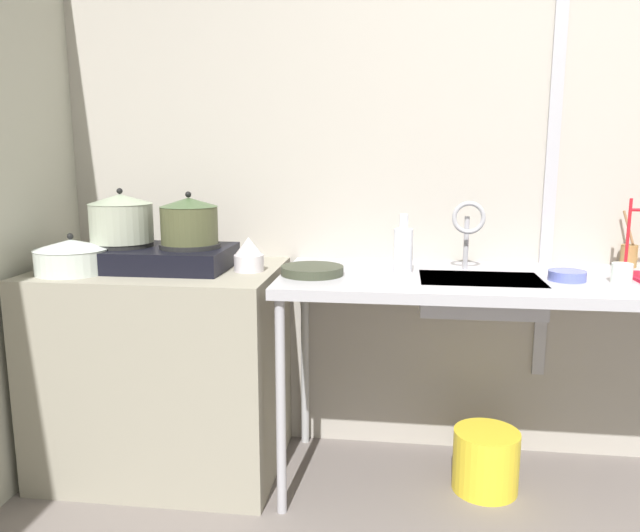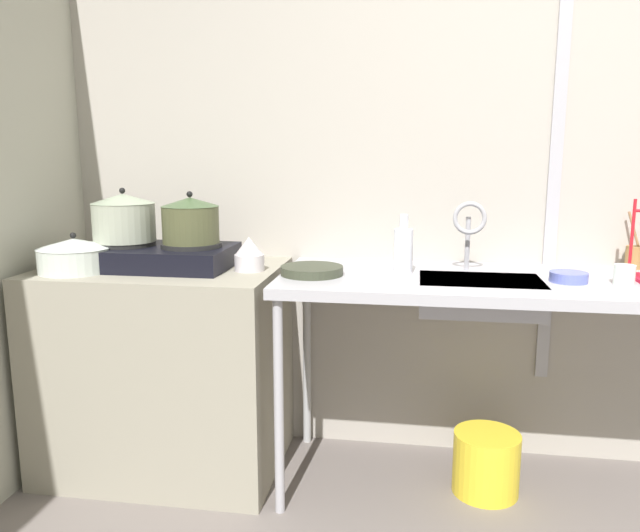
{
  "view_description": "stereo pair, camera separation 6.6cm",
  "coord_description": "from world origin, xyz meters",
  "views": [
    {
      "loc": [
        -0.77,
        -1.03,
        1.32
      ],
      "look_at": [
        -1.08,
        1.29,
        0.88
      ],
      "focal_mm": 34.36,
      "sensor_mm": 36.0,
      "label": 1
    },
    {
      "loc": [
        -0.71,
        -1.02,
        1.32
      ],
      "look_at": [
        -1.08,
        1.29,
        0.88
      ],
      "focal_mm": 34.36,
      "sensor_mm": 36.0,
      "label": 2
    }
  ],
  "objects": [
    {
      "name": "bucket_on_floor",
      "position": [
        -0.41,
        1.27,
        0.12
      ],
      "size": [
        0.26,
        0.26,
        0.24
      ],
      "primitive_type": "cylinder",
      "color": "yellow",
      "rests_on": "ground"
    },
    {
      "name": "pot_beside_stove",
      "position": [
        -2.03,
        1.15,
        0.93
      ],
      "size": [
        0.28,
        0.28,
        0.16
      ],
      "color": "silver",
      "rests_on": "counter_concrete"
    },
    {
      "name": "pot_on_right_burner",
      "position": [
        -1.6,
        1.29,
        1.05
      ],
      "size": [
        0.23,
        0.23,
        0.21
      ],
      "color": "#484B2E",
      "rests_on": "stove"
    },
    {
      "name": "wall_metal_strip",
      "position": [
        -0.16,
        1.61,
        1.34
      ],
      "size": [
        0.05,
        0.01,
        1.95
      ],
      "primitive_type": "cube",
      "color": "#A9A8B0"
    },
    {
      "name": "small_bowl_on_drainboard",
      "position": [
        -0.16,
        1.25,
        0.88
      ],
      "size": [
        0.13,
        0.13,
        0.04
      ],
      "primitive_type": "cylinder",
      "color": "#5864B7",
      "rests_on": "counter_sink"
    },
    {
      "name": "stove",
      "position": [
        -1.74,
        1.29,
        0.91
      ],
      "size": [
        0.59,
        0.38,
        0.1
      ],
      "color": "black",
      "rests_on": "counter_concrete"
    },
    {
      "name": "wall_back",
      "position": [
        0.0,
        1.67,
        1.22
      ],
      "size": [
        5.29,
        0.1,
        2.44
      ],
      "primitive_type": "cube",
      "color": "#AAA298",
      "rests_on": "ground"
    },
    {
      "name": "sink_basin",
      "position": [
        -0.47,
        1.25,
        0.8
      ],
      "size": [
        0.44,
        0.29,
        0.12
      ],
      "primitive_type": "cube",
      "color": "#A9A8B0",
      "rests_on": "counter_sink"
    },
    {
      "name": "utensil_jar",
      "position": [
        0.16,
        1.57,
        0.91
      ],
      "size": [
        0.07,
        0.06,
        0.23
      ],
      "color": "olive",
      "rests_on": "counter_sink"
    },
    {
      "name": "cup_by_rack",
      "position": [
        0.02,
        1.24,
        0.89
      ],
      "size": [
        0.07,
        0.07,
        0.07
      ],
      "primitive_type": "cylinder",
      "color": "white",
      "rests_on": "counter_sink"
    },
    {
      "name": "counter_sink",
      "position": [
        -0.36,
        1.29,
        0.8
      ],
      "size": [
        1.73,
        0.65,
        0.86
      ],
      "color": "#A9A8B0",
      "rests_on": "ground"
    },
    {
      "name": "bottle_by_sink",
      "position": [
        -0.76,
        1.31,
        0.95
      ],
      "size": [
        0.07,
        0.07,
        0.23
      ],
      "color": "white",
      "rests_on": "counter_sink"
    },
    {
      "name": "percolator",
      "position": [
        -1.36,
        1.28,
        0.92
      ],
      "size": [
        0.12,
        0.12,
        0.13
      ],
      "color": "silver",
      "rests_on": "counter_concrete"
    },
    {
      "name": "frying_pan",
      "position": [
        -1.1,
        1.24,
        0.88
      ],
      "size": [
        0.24,
        0.24,
        0.03
      ],
      "primitive_type": "cylinder",
      "color": "#343829",
      "rests_on": "counter_sink"
    },
    {
      "name": "pot_on_left_burner",
      "position": [
        -1.88,
        1.29,
        1.06
      ],
      "size": [
        0.25,
        0.25,
        0.22
      ],
      "color": "#9A9F8B",
      "rests_on": "stove"
    },
    {
      "name": "counter_concrete",
      "position": [
        -1.73,
        1.29,
        0.43
      ],
      "size": [
        0.96,
        0.65,
        0.86
      ],
      "primitive_type": "cube",
      "color": "gray",
      "rests_on": "ground"
    },
    {
      "name": "faucet",
      "position": [
        -0.51,
        1.38,
        1.05
      ],
      "size": [
        0.13,
        0.07,
        0.28
      ],
      "color": "#A9A8B0",
      "rests_on": "counter_sink"
    }
  ]
}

